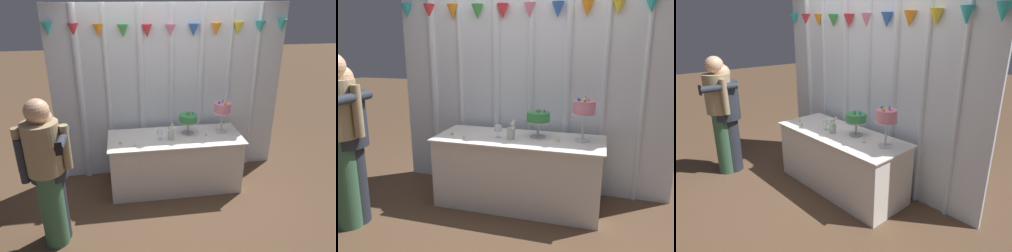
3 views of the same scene
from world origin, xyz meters
TOP-DOWN VIEW (x-y plane):
  - ground_plane at (0.00, 0.00)m, footprint 24.00×24.00m
  - draped_curtain at (-0.04, 0.57)m, footprint 3.22×0.15m
  - cake_table at (0.00, 0.10)m, footprint 1.77×0.71m
  - cake_display_nearleft at (0.19, 0.18)m, footprint 0.27×0.27m
  - cake_display_nearright at (0.65, 0.17)m, footprint 0.25×0.25m
  - wine_glass at (-0.21, 0.05)m, footprint 0.08×0.08m
  - flower_vase at (-0.06, 0.03)m, footprint 0.09×0.12m
  - tealight_far_left at (-0.72, -0.00)m, footprint 0.04×0.04m
  - tealight_near_left at (-0.55, -0.10)m, footprint 0.04×0.04m
  - tealight_near_right at (0.41, 0.08)m, footprint 0.04×0.04m
  - guest_girl_blue_dress at (-1.45, -0.73)m, footprint 0.50×0.62m
  - guest_man_pink_jacket at (-1.45, -0.80)m, footprint 0.52×0.35m

SIDE VIEW (x-z plane):
  - ground_plane at x=0.00m, z-range 0.00..0.00m
  - cake_table at x=0.00m, z-range 0.00..0.75m
  - tealight_far_left at x=-0.72m, z-range 0.75..0.78m
  - tealight_near_left at x=-0.55m, z-range 0.75..0.78m
  - tealight_near_right at x=0.41m, z-range 0.75..0.78m
  - guest_girl_blue_dress at x=-1.45m, z-range 0.06..1.60m
  - flower_vase at x=-0.06m, z-range 0.74..0.94m
  - wine_glass at x=-0.21m, z-range 0.78..0.92m
  - guest_man_pink_jacket at x=-1.45m, z-range 0.08..1.72m
  - cake_display_nearleft at x=0.19m, z-range 0.80..1.12m
  - cake_display_nearright at x=0.65m, z-range 0.85..1.31m
  - draped_curtain at x=-0.04m, z-range 0.06..2.47m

